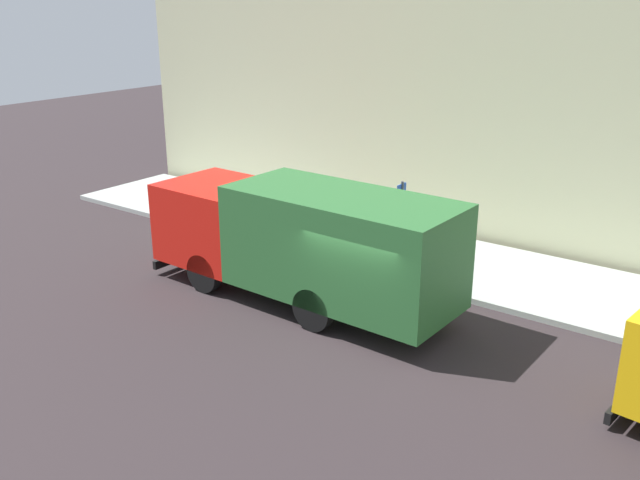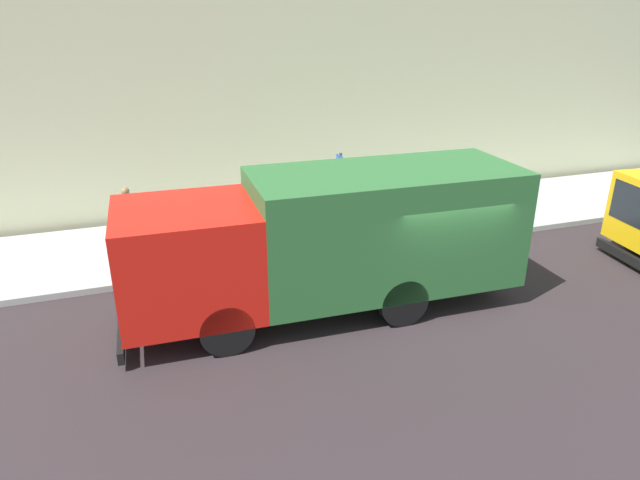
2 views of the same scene
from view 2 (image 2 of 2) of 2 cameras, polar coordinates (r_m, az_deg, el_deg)
name	(u,v)px [view 2 (image 2 of 2)]	position (r m, az deg, el deg)	size (l,w,h in m)	color
ground	(433,304)	(13.07, 11.42, -6.38)	(80.00, 80.00, 0.00)	#2E2527
sidewalk	(350,225)	(17.22, 3.04, 1.52)	(4.26, 30.00, 0.16)	#A5ACA5
building_facade	(322,62)	(18.63, 0.20, 17.64)	(0.50, 30.00, 9.34)	beige
large_utility_truck	(330,237)	(11.93, 1.06, 0.33)	(2.73, 8.64, 3.07)	red
pedestrian_walking	(129,217)	(15.89, -18.87, 2.25)	(0.52, 0.52, 1.71)	#3F3051
traffic_cone_orange	(177,254)	(14.60, -14.34, -1.39)	(0.45, 0.45, 0.65)	orange
street_sign_post	(340,194)	(14.78, 2.03, 4.72)	(0.44, 0.08, 2.65)	#4C5156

